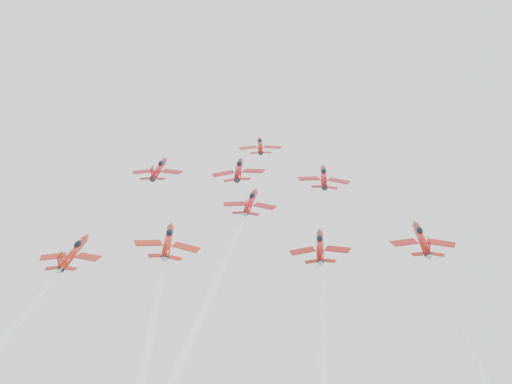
{
  "coord_description": "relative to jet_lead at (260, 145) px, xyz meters",
  "views": [
    {
      "loc": [
        3.44,
        -110.55,
        110.12
      ],
      "look_at": [
        0.0,
        2.0,
        137.95
      ],
      "focal_mm": 50.0,
      "sensor_mm": 36.0,
      "label": 1
    }
  ],
  "objects": [
    {
      "name": "jet_lead",
      "position": [
        0.0,
        0.0,
        0.0
      ],
      "size": [
        8.47,
        10.52,
        7.73
      ],
      "rotation": [
        0.62,
        -0.03,
        0.03
      ],
      "color": "#AF1C10"
    },
    {
      "name": "jet_row2_left",
      "position": [
        -18.11,
        -10.98,
        -7.79
      ],
      "size": [
        9.23,
        11.47,
        8.42
      ],
      "rotation": [
        0.62,
        0.03,
        -0.07
      ],
      "color": "maroon"
    },
    {
      "name": "jet_row2_center",
      "position": [
        -3.56,
        -11.48,
        -8.14
      ],
      "size": [
        9.61,
        11.94,
        8.77
      ],
      "rotation": [
        0.62,
        -0.06,
        -0.06
      ],
      "color": "#A30F12"
    },
    {
      "name": "jet_row2_right",
      "position": [
        11.36,
        -14.92,
        -10.59
      ],
      "size": [
        9.14,
        11.36,
        8.34
      ],
      "rotation": [
        0.62,
        0.08,
        0.02
      ],
      "color": "#A50F17"
    },
    {
      "name": "jet_center",
      "position": [
        -1.02,
        -57.93,
        -41.2
      ],
      "size": [
        8.56,
        76.59,
        54.83
      ],
      "rotation": [
        0.62,
        0.1,
        -0.09
      ],
      "color": "#AC1016"
    }
  ]
}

